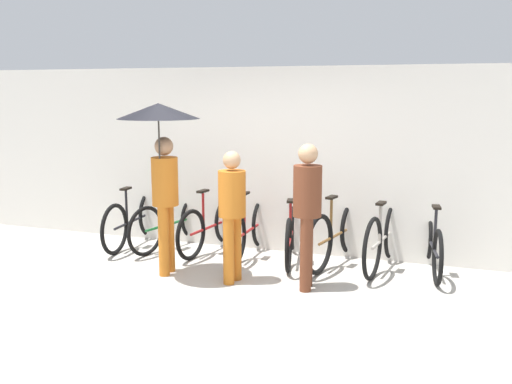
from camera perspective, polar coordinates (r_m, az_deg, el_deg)
ground_plane at (r=6.20m, az=-3.72°, el=-11.03°), size 30.00×30.00×0.00m
back_wall at (r=7.92m, az=2.34°, el=3.16°), size 12.19×0.12×2.55m
parked_bicycle_0 at (r=8.54m, az=-12.14°, el=-2.69°), size 0.44×1.81×1.10m
parked_bicycle_1 at (r=8.31m, az=-8.34°, el=-2.97°), size 0.59×1.74×1.09m
parked_bicycle_2 at (r=8.05m, az=-4.60°, el=-3.38°), size 0.44×1.67×1.02m
parked_bicycle_3 at (r=7.79m, az=-0.69°, el=-3.74°), size 0.44×1.72×1.05m
parked_bicycle_4 at (r=7.61m, az=3.53°, el=-4.17°), size 0.53×1.69×1.00m
parked_bicycle_5 at (r=7.52m, az=8.07°, el=-4.18°), size 0.55×1.79×1.05m
parked_bicycle_6 at (r=7.41m, az=12.61°, el=-4.48°), size 0.44×1.77×1.09m
parked_bicycle_7 at (r=7.44m, az=17.22°, el=-4.99°), size 0.45×1.66×1.10m
pedestrian_leading at (r=6.82m, az=-9.49°, el=4.82°), size 0.96×0.96×2.09m
pedestrian_center at (r=6.61m, az=-2.41°, el=-1.52°), size 0.32×0.32×1.55m
pedestrian_trailing at (r=6.38m, az=5.14°, el=-1.33°), size 0.32×0.32×1.66m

